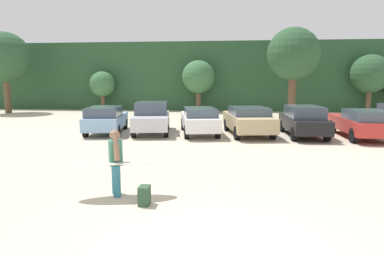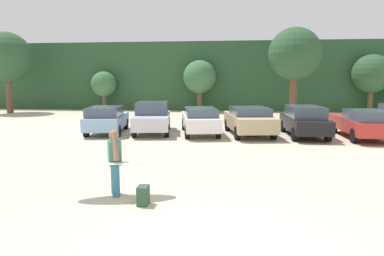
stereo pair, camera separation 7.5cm
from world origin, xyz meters
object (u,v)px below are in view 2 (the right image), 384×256
object	(u,v)px
backpack_dropped	(143,195)
parked_car_silver	(152,117)
person_adult	(115,159)
parked_car_tan	(249,120)
parked_car_white	(200,120)
parked_car_black	(304,120)
parked_car_sky_blue	(107,119)
parked_car_red	(362,123)
surfboard_white	(114,163)

from	to	relation	value
backpack_dropped	parked_car_silver	bearing A→B (deg)	101.94
person_adult	parked_car_tan	bearing A→B (deg)	-136.00
parked_car_white	parked_car_tan	world-z (taller)	parked_car_tan
parked_car_tan	parked_car_black	distance (m)	2.78
person_adult	parked_car_silver	bearing A→B (deg)	-107.65
parked_car_sky_blue	backpack_dropped	distance (m)	11.46
person_adult	parked_car_sky_blue	bearing A→B (deg)	-94.20
parked_car_silver	parked_car_red	size ratio (longest dim) A/B	0.97
parked_car_black	person_adult	size ratio (longest dim) A/B	2.69
parked_car_black	parked_car_red	bearing A→B (deg)	-99.38
parked_car_red	backpack_dropped	world-z (taller)	parked_car_red
parked_car_tan	backpack_dropped	xyz separation A→B (m)	(-2.89, -10.68, -0.57)
parked_car_sky_blue	parked_car_tan	xyz separation A→B (m)	(7.60, 0.25, 0.02)
person_adult	surfboard_white	xyz separation A→B (m)	(0.03, -0.10, -0.10)
parked_car_black	parked_car_red	world-z (taller)	parked_car_black
surfboard_white	parked_car_silver	bearing A→B (deg)	-96.52
backpack_dropped	parked_car_tan	bearing A→B (deg)	74.86
parked_car_white	parked_car_black	distance (m)	5.34
parked_car_black	person_adult	bearing A→B (deg)	144.25
parked_car_sky_blue	person_adult	distance (m)	10.56
parked_car_tan	parked_car_red	bearing A→B (deg)	-105.01
parked_car_silver	parked_car_red	distance (m)	10.67
parked_car_tan	surfboard_white	bearing A→B (deg)	149.72
parked_car_red	person_adult	bearing A→B (deg)	135.31
parked_car_white	parked_car_black	size ratio (longest dim) A/B	1.09
parked_car_sky_blue	backpack_dropped	world-z (taller)	parked_car_sky_blue
parked_car_white	surfboard_white	xyz separation A→B (m)	(-1.17, -10.18, 0.06)
parked_car_sky_blue	parked_car_tan	distance (m)	7.61
parked_car_white	surfboard_white	size ratio (longest dim) A/B	1.97
parked_car_red	surfboard_white	distance (m)	13.38
parked_car_black	surfboard_white	distance (m)	11.97
parked_car_silver	backpack_dropped	world-z (taller)	parked_car_silver
person_adult	surfboard_white	distance (m)	0.14
backpack_dropped	parked_car_sky_blue	bearing A→B (deg)	114.32
parked_car_sky_blue	parked_car_black	xyz separation A→B (m)	(10.38, 0.11, 0.05)
parked_car_tan	parked_car_red	size ratio (longest dim) A/B	1.01
parked_car_white	backpack_dropped	distance (m)	10.69
parked_car_white	parked_car_silver	bearing A→B (deg)	75.73
parked_car_silver	parked_car_black	size ratio (longest dim) A/B	1.03
parked_car_sky_blue	parked_car_white	bearing A→B (deg)	-96.42
parked_car_red	surfboard_white	world-z (taller)	parked_car_red
parked_car_white	parked_car_red	xyz separation A→B (m)	(8.04, -0.46, 0.00)
surfboard_white	parked_car_white	bearing A→B (deg)	-111.03
parked_car_black	parked_car_white	bearing A→B (deg)	86.13
parked_car_black	backpack_dropped	xyz separation A→B (m)	(-5.67, -10.54, -0.60)
person_adult	surfboard_white	world-z (taller)	person_adult
person_adult	backpack_dropped	xyz separation A→B (m)	(0.87, -0.60, -0.71)
parked_car_silver	surfboard_white	size ratio (longest dim) A/B	1.86
parked_car_sky_blue	person_adult	bearing A→B (deg)	-167.83
parked_car_tan	surfboard_white	distance (m)	10.84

